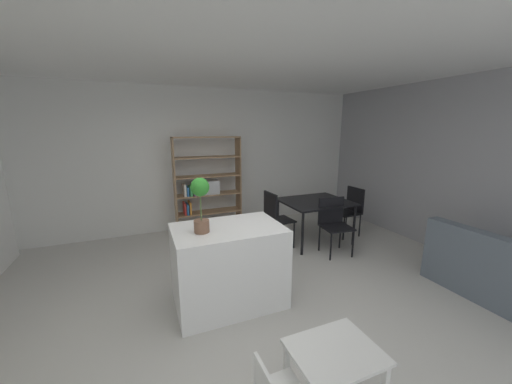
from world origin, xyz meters
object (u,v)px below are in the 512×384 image
kitchen_island (229,265)px  open_bookshelf (205,187)px  dining_chair_island_side (275,215)px  potted_plant_on_island (200,200)px  dining_chair_near (334,220)px  dining_table (315,204)px  child_table (335,359)px  dining_chair_window_side (350,207)px

kitchen_island → open_bookshelf: (0.29, 2.44, 0.43)m
dining_chair_island_side → potted_plant_on_island: bearing=125.8°
open_bookshelf → dining_chair_near: open_bookshelf is taller
dining_chair_island_side → dining_table: bearing=-93.6°
child_table → dining_chair_window_side: (2.45, 2.71, 0.14)m
dining_chair_near → dining_chair_window_side: bearing=40.4°
open_bookshelf → dining_chair_near: 2.47m
dining_chair_island_side → kitchen_island: bearing=131.1°
dining_chair_near → potted_plant_on_island: bearing=-155.7°
potted_plant_on_island → dining_chair_island_side: 2.04m
dining_chair_window_side → dining_chair_island_side: size_ratio=0.94×
potted_plant_on_island → dining_chair_near: (2.28, 0.72, -0.74)m
potted_plant_on_island → dining_chair_island_side: bearing=39.9°
open_bookshelf → dining_chair_window_side: open_bookshelf is taller
potted_plant_on_island → dining_chair_window_side: bearing=22.1°
dining_chair_island_side → dining_chair_near: (0.81, -0.51, -0.03)m
child_table → dining_chair_near: bearing=52.7°
potted_plant_on_island → child_table: (0.62, -1.46, -0.88)m
potted_plant_on_island → child_table: bearing=-67.2°
open_bookshelf → dining_chair_island_side: 1.57m
dining_table → kitchen_island: bearing=-148.8°
open_bookshelf → dining_chair_window_side: 2.80m
potted_plant_on_island → dining_table: bearing=28.6°
dining_chair_near → dining_chair_island_side: bearing=154.4°
kitchen_island → dining_chair_near: (1.98, 0.67, 0.08)m
open_bookshelf → dining_table: size_ratio=1.60×
open_bookshelf → dining_chair_near: size_ratio=2.05×
kitchen_island → dining_table: (1.97, 1.19, 0.22)m
dining_table → dining_chair_window_side: bearing=0.4°
kitchen_island → dining_chair_island_side: bearing=45.3°
child_table → dining_chair_island_side: size_ratio=0.63×
child_table → dining_table: 3.18m
dining_chair_window_side → dining_chair_island_side: bearing=-92.6°
child_table → dining_chair_window_side: 3.65m
dining_chair_window_side → dining_chair_island_side: (-1.60, -0.01, 0.04)m
open_bookshelf → dining_chair_window_side: (2.48, -1.24, -0.36)m
potted_plant_on_island → open_bookshelf: open_bookshelf is taller
potted_plant_on_island → dining_chair_island_side: potted_plant_on_island is taller
potted_plant_on_island → open_bookshelf: (0.59, 2.48, -0.39)m
child_table → dining_table: (1.65, 2.70, 0.28)m
potted_plant_on_island → dining_table: (2.27, 1.24, -0.60)m
dining_chair_near → child_table: bearing=-120.6°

